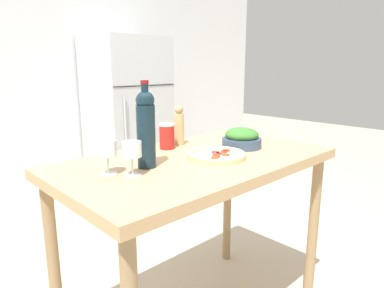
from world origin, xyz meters
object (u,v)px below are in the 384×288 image
Objects in this scene: wine_glass_near at (132,151)px; salt_canister at (167,136)px; wine_glass_far at (107,150)px; homemade_pizza at (217,155)px; wine_bottle at (146,127)px; refrigerator at (128,120)px; salad_bowl at (242,139)px; pepper_mill at (179,126)px.

salt_canister is (0.39, 0.26, -0.03)m from wine_glass_near.
wine_glass_far is 0.50× the size of homemade_pizza.
homemade_pizza is at bearing -17.76° from wine_bottle.
refrigerator is 1.83m from salt_canister.
wine_glass_near is 0.66× the size of salad_bowl.
refrigerator is at bearing 66.37° from pepper_mill.
wine_bottle is 0.61m from salad_bowl.
refrigerator is 1.96m from salad_bowl.
wine_glass_near reaches higher than salad_bowl.
salt_canister is at bearing -116.47° from refrigerator.
refrigerator reaches higher than wine_glass_far.
wine_glass_far is at bearing 165.45° from homemade_pizza.
salt_canister is (0.46, 0.18, -0.03)m from wine_glass_far.
pepper_mill is 0.12m from salt_canister.
wine_glass_near is at bearing -146.45° from salt_canister.
wine_bottle is at bearing -149.47° from pepper_mill.
wine_glass_far is (-0.17, 0.03, -0.07)m from wine_bottle.
wine_glass_far is at bearing -158.56° from salt_canister.
pepper_mill reaches higher than wine_glass_far.
salt_canister is at bearing 35.97° from wine_bottle.
wine_glass_far is (-0.06, 0.08, 0.00)m from wine_glass_near.
wine_glass_near is at bearing -52.97° from wine_glass_far.
wine_glass_near is 0.50× the size of homemade_pizza.
homemade_pizza is (0.45, -0.05, -0.09)m from wine_glass_near.
wine_bottle is at bearing 162.24° from homemade_pizza.
refrigerator is 5.85× the size of homemade_pizza.
pepper_mill is (-0.70, -1.60, 0.21)m from refrigerator.
wine_glass_far is 1.02× the size of salt_canister.
pepper_mill is at bearing -113.63° from refrigerator.
homemade_pizza is at bearing -168.03° from salad_bowl.
salt_canister reaches higher than homemade_pizza.
salad_bowl is 0.75× the size of homemade_pizza.
wine_glass_far is at bearing -125.04° from refrigerator.
pepper_mill is at bearing 30.53° from wine_bottle.
wine_glass_near is 0.71m from salad_bowl.
wine_bottle reaches higher than salt_canister.
wine_glass_near reaches higher than homemade_pizza.
salt_canister reaches higher than salad_bowl.
wine_glass_far is at bearing 174.26° from salad_bowl.
wine_glass_far is 0.77m from salad_bowl.
salad_bowl is (0.20, -0.28, -0.06)m from pepper_mill.
wine_bottle reaches higher than wine_glass_near.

